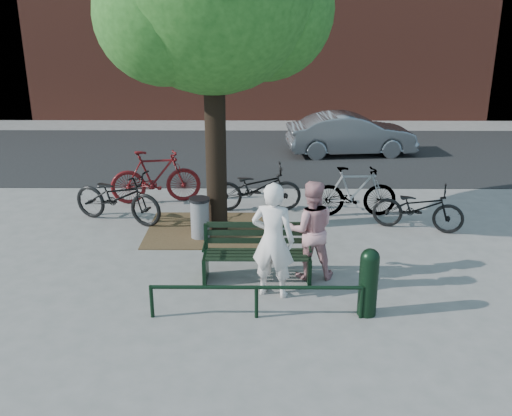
{
  "coord_description": "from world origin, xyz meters",
  "views": [
    {
      "loc": [
        0.05,
        -8.43,
        4.21
      ],
      "look_at": [
        -0.02,
        1.0,
        0.9
      ],
      "focal_mm": 40.0,
      "sensor_mm": 36.0,
      "label": 1
    }
  ],
  "objects_px": {
    "park_bench": "(257,251)",
    "parked_car": "(351,134)",
    "bicycle_c": "(256,188)",
    "litter_bin": "(200,218)",
    "bollard": "(369,280)",
    "person_left": "(273,240)",
    "person_right": "(311,230)"
  },
  "relations": [
    {
      "from": "bicycle_c",
      "to": "parked_car",
      "type": "distance_m",
      "value": 5.8
    },
    {
      "from": "bicycle_c",
      "to": "litter_bin",
      "type": "bearing_deg",
      "value": 143.48
    },
    {
      "from": "person_right",
      "to": "bollard",
      "type": "relative_size",
      "value": 1.6
    },
    {
      "from": "parked_car",
      "to": "person_left",
      "type": "bearing_deg",
      "value": 158.47
    },
    {
      "from": "person_left",
      "to": "person_right",
      "type": "relative_size",
      "value": 1.1
    },
    {
      "from": "bicycle_c",
      "to": "bollard",
      "type": "bearing_deg",
      "value": -162.69
    },
    {
      "from": "bollard",
      "to": "parked_car",
      "type": "height_order",
      "value": "parked_car"
    },
    {
      "from": "person_right",
      "to": "litter_bin",
      "type": "distance_m",
      "value": 2.61
    },
    {
      "from": "litter_bin",
      "to": "bollard",
      "type": "bearing_deg",
      "value": -47.05
    },
    {
      "from": "park_bench",
      "to": "person_left",
      "type": "bearing_deg",
      "value": -66.99
    },
    {
      "from": "person_right",
      "to": "litter_bin",
      "type": "height_order",
      "value": "person_right"
    },
    {
      "from": "bollard",
      "to": "park_bench",
      "type": "bearing_deg",
      "value": 143.79
    },
    {
      "from": "park_bench",
      "to": "parked_car",
      "type": "relative_size",
      "value": 0.46
    },
    {
      "from": "litter_bin",
      "to": "park_bench",
      "type": "bearing_deg",
      "value": -57.49
    },
    {
      "from": "person_right",
      "to": "bicycle_c",
      "type": "bearing_deg",
      "value": -76.46
    },
    {
      "from": "person_right",
      "to": "bollard",
      "type": "height_order",
      "value": "person_right"
    },
    {
      "from": "park_bench",
      "to": "parked_car",
      "type": "xyz_separation_m",
      "value": [
        2.78,
        8.4,
        0.15
      ]
    },
    {
      "from": "bollard",
      "to": "litter_bin",
      "type": "bearing_deg",
      "value": 132.95
    },
    {
      "from": "park_bench",
      "to": "litter_bin",
      "type": "bearing_deg",
      "value": 122.51
    },
    {
      "from": "bollard",
      "to": "litter_bin",
      "type": "xyz_separation_m",
      "value": [
        -2.71,
        2.91,
        -0.14
      ]
    },
    {
      "from": "park_bench",
      "to": "litter_bin",
      "type": "distance_m",
      "value": 2.06
    },
    {
      "from": "park_bench",
      "to": "parked_car",
      "type": "distance_m",
      "value": 8.85
    },
    {
      "from": "park_bench",
      "to": "bicycle_c",
      "type": "distance_m",
      "value": 3.33
    },
    {
      "from": "person_left",
      "to": "parked_car",
      "type": "bearing_deg",
      "value": -90.16
    },
    {
      "from": "litter_bin",
      "to": "bicycle_c",
      "type": "distance_m",
      "value": 1.93
    },
    {
      "from": "person_right",
      "to": "bicycle_c",
      "type": "relative_size",
      "value": 0.84
    },
    {
      "from": "park_bench",
      "to": "litter_bin",
      "type": "height_order",
      "value": "park_bench"
    },
    {
      "from": "litter_bin",
      "to": "bicycle_c",
      "type": "relative_size",
      "value": 0.41
    },
    {
      "from": "bollard",
      "to": "bicycle_c",
      "type": "relative_size",
      "value": 0.53
    },
    {
      "from": "bollard",
      "to": "parked_car",
      "type": "bearing_deg",
      "value": 83.0
    },
    {
      "from": "litter_bin",
      "to": "bicycle_c",
      "type": "height_order",
      "value": "bicycle_c"
    },
    {
      "from": "bollard",
      "to": "bicycle_c",
      "type": "height_order",
      "value": "bollard"
    }
  ]
}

